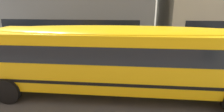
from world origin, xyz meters
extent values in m
plane|color=#4C4C4F|center=(0.00, 0.00, 0.00)|extent=(400.00, 400.00, 0.00)
cube|color=gray|center=(0.00, 7.53, 0.01)|extent=(120.00, 3.00, 0.01)
cube|color=silver|center=(0.00, 0.00, 0.00)|extent=(110.00, 0.16, 0.01)
cube|color=yellow|center=(-0.95, -1.48, 1.69)|extent=(11.62, 2.78, 2.32)
cube|color=black|center=(-0.95, -1.48, 2.10)|extent=(10.92, 2.81, 0.67)
cube|color=black|center=(-0.95, -1.48, 1.00)|extent=(11.64, 2.81, 0.13)
ellipsoid|color=yellow|center=(-0.95, -1.48, 2.84)|extent=(11.15, 2.56, 0.38)
cylinder|color=red|center=(-4.67, -0.02, 1.57)|extent=(0.47, 0.47, 0.03)
cylinder|color=black|center=(-5.33, -2.85, 0.53)|extent=(1.06, 0.31, 1.05)
cylinder|color=black|center=(-5.37, -0.22, 0.53)|extent=(1.06, 0.31, 1.05)
cylinder|color=black|center=(3.44, -0.11, 0.53)|extent=(1.06, 0.31, 1.05)
cylinder|color=black|center=(6.51, 5.57, 0.30)|extent=(0.60, 0.18, 0.60)
cube|color=black|center=(-7.08, 9.01, 1.92)|extent=(15.18, 0.04, 1.10)
camera|label=1|loc=(-0.47, -8.53, 3.84)|focal=27.03mm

